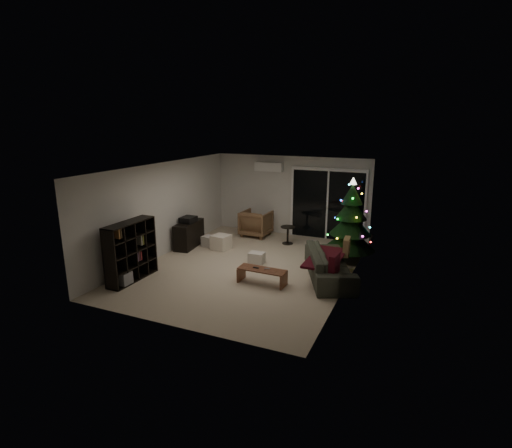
# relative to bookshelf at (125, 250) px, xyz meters

# --- Properties ---
(room) EXTENTS (6.50, 7.51, 2.60)m
(room) POSITION_rel_bookshelf_xyz_m (2.71, 3.31, 0.33)
(room) COLOR beige
(room) RESTS_ON ground
(bookshelf) EXTENTS (0.64, 1.42, 1.38)m
(bookshelf) POSITION_rel_bookshelf_xyz_m (0.00, 0.00, 0.00)
(bookshelf) COLOR black
(bookshelf) RESTS_ON floor
(media_cabinet) EXTENTS (0.58, 1.22, 0.73)m
(media_cabinet) POSITION_rel_bookshelf_xyz_m (0.00, 2.63, -0.32)
(media_cabinet) COLOR black
(media_cabinet) RESTS_ON floor
(stereo) EXTENTS (0.37, 0.44, 0.16)m
(stereo) POSITION_rel_bookshelf_xyz_m (0.00, 2.63, 0.12)
(stereo) COLOR black
(stereo) RESTS_ON media_cabinet
(armchair) EXTENTS (0.88, 0.91, 0.81)m
(armchair) POSITION_rel_bookshelf_xyz_m (1.32, 4.46, -0.28)
(armchair) COLOR brown
(armchair) RESTS_ON floor
(ottoman) EXTENTS (0.52, 0.52, 0.41)m
(ottoman) POSITION_rel_bookshelf_xyz_m (0.97, 2.79, -0.48)
(ottoman) COLOR silver
(ottoman) RESTS_ON floor
(cardboard_box_a) EXTENTS (0.48, 0.39, 0.30)m
(cardboard_box_a) POSITION_rel_bookshelf_xyz_m (0.55, 2.88, -0.54)
(cardboard_box_a) COLOR beige
(cardboard_box_a) RESTS_ON floor
(cardboard_box_b) EXTENTS (0.40, 0.31, 0.27)m
(cardboard_box_b) POSITION_rel_bookshelf_xyz_m (2.34, 2.17, -0.55)
(cardboard_box_b) COLOR beige
(cardboard_box_b) RESTS_ON floor
(side_table) EXTENTS (0.53, 0.53, 0.53)m
(side_table) POSITION_rel_bookshelf_xyz_m (2.53, 4.04, -0.42)
(side_table) COLOR black
(side_table) RESTS_ON floor
(floor_lamp) EXTENTS (0.27, 0.27, 1.71)m
(floor_lamp) POSITION_rel_bookshelf_xyz_m (1.57, 5.21, 0.17)
(floor_lamp) COLOR black
(floor_lamp) RESTS_ON floor
(sofa) EXTENTS (1.72, 2.45, 0.67)m
(sofa) POSITION_rel_bookshelf_xyz_m (4.30, 1.92, -0.36)
(sofa) COLOR #484D3E
(sofa) RESTS_ON floor
(sofa_throw) EXTENTS (0.71, 1.64, 0.05)m
(sofa_throw) POSITION_rel_bookshelf_xyz_m (4.20, 1.92, -0.21)
(sofa_throw) COLOR #3D050E
(sofa_throw) RESTS_ON sofa
(cushion_a) EXTENTS (0.17, 0.45, 0.44)m
(cushion_a) POSITION_rel_bookshelf_xyz_m (4.55, 2.57, -0.09)
(cushion_a) COLOR #7D664C
(cushion_a) RESTS_ON sofa
(cushion_b) EXTENTS (0.16, 0.45, 0.44)m
(cushion_b) POSITION_rel_bookshelf_xyz_m (4.55, 1.27, -0.09)
(cushion_b) COLOR #3D050E
(cushion_b) RESTS_ON sofa
(coffee_table) EXTENTS (1.11, 0.42, 0.35)m
(coffee_table) POSITION_rel_bookshelf_xyz_m (3.00, 0.98, -0.51)
(coffee_table) COLOR brown
(coffee_table) RESTS_ON floor
(remote_a) EXTENTS (0.14, 0.04, 0.02)m
(remote_a) POSITION_rel_bookshelf_xyz_m (2.85, 0.98, -0.33)
(remote_a) COLOR black
(remote_a) RESTS_ON coffee_table
(remote_b) EXTENTS (0.13, 0.08, 0.02)m
(remote_b) POSITION_rel_bookshelf_xyz_m (3.10, 1.03, -0.33)
(remote_b) COLOR slate
(remote_b) RESTS_ON coffee_table
(christmas_tree) EXTENTS (1.73, 1.73, 2.16)m
(christmas_tree) POSITION_rel_bookshelf_xyz_m (4.45, 3.52, 0.39)
(christmas_tree) COLOR #163F17
(christmas_tree) RESTS_ON floor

